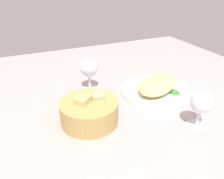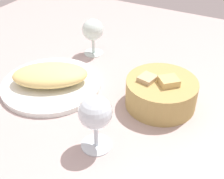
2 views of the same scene
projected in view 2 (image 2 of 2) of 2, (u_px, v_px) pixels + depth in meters
ground_plane at (92, 99)px, 82.35cm from camera, size 140.00×140.00×2.00cm
plate at (51, 84)px, 84.99cm from camera, size 27.49×27.49×1.40cm
omelette at (50, 75)px, 83.20cm from camera, size 23.54×20.51×4.80cm
lettuce_garnish at (47, 68)px, 89.11cm from camera, size 4.28×4.28×1.57cm
bread_basket at (161, 92)px, 76.67cm from camera, size 17.84×17.84×8.84cm
wine_glass_near at (95, 115)px, 61.93cm from camera, size 7.09×7.09×12.95cm
wine_glass_far at (93, 31)px, 96.53cm from camera, size 6.83×6.83×11.84cm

